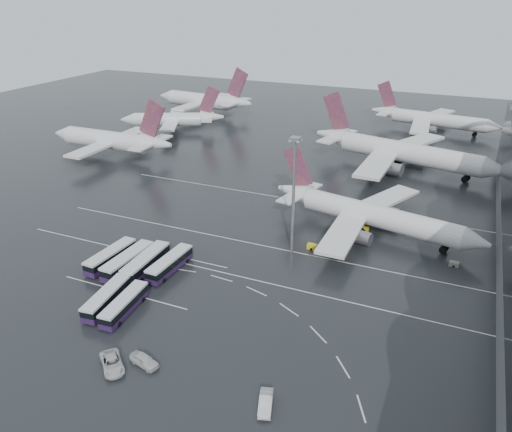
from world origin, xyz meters
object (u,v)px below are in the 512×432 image
at_px(jet_remote_far, 205,101).
at_px(bus_row_near_a, 111,257).
at_px(bus_row_near_d, 170,264).
at_px(bus_row_far_b, 107,298).
at_px(floodlight_mast, 294,183).
at_px(airliner_gate_c, 431,120).
at_px(airliner_gate_b, 400,152).
at_px(van_curve_c, 266,403).
at_px(gse_cart_belly_e, 365,228).
at_px(bus_row_near_b, 128,261).
at_px(van_curve_a, 112,363).
at_px(gse_cart_belly_d, 454,264).
at_px(bus_row_far_c, 124,305).
at_px(van_curve_b, 144,360).
at_px(gse_cart_belly_c, 312,247).
at_px(jet_remote_west, 113,141).
at_px(jet_remote_mid, 174,119).
at_px(gse_cart_belly_b, 430,234).
at_px(airliner_main, 369,215).
at_px(bus_row_near_c, 146,262).

relative_size(jet_remote_far, bus_row_near_a, 3.76).
relative_size(bus_row_near_d, bus_row_far_b, 1.02).
bearing_deg(bus_row_near_a, floodlight_mast, -55.81).
bearing_deg(airliner_gate_c, airliner_gate_b, -86.31).
bearing_deg(van_curve_c, gse_cart_belly_e, 71.98).
relative_size(bus_row_near_b, gse_cart_belly_e, 7.43).
distance_m(airliner_gate_b, van_curve_a, 114.34).
bearing_deg(van_curve_c, jet_remote_far, 103.94).
xyz_separation_m(van_curve_c, gse_cart_belly_d, (21.13, 51.10, -0.32)).
height_order(bus_row_far_c, van_curve_c, bus_row_far_c).
distance_m(van_curve_b, van_curve_c, 20.33).
bearing_deg(gse_cart_belly_e, airliner_gate_c, 87.68).
bearing_deg(van_curve_c, gse_cart_belly_c, 82.46).
bearing_deg(jet_remote_west, van_curve_c, 137.12).
bearing_deg(bus_row_near_b, bus_row_far_b, -158.29).
distance_m(jet_remote_west, gse_cart_belly_c, 90.83).
bearing_deg(bus_row_near_a, gse_cart_belly_e, -47.77).
xyz_separation_m(jet_remote_mid, van_curve_b, (69.36, -119.55, -3.77)).
bearing_deg(gse_cart_belly_d, bus_row_near_a, -157.09).
distance_m(airliner_gate_c, bus_row_far_c, 155.27).
relative_size(bus_row_near_a, bus_row_far_b, 1.04).
relative_size(bus_row_far_b, bus_row_far_c, 1.04).
bearing_deg(van_curve_a, bus_row_near_b, 73.66).
relative_size(bus_row_near_a, gse_cart_belly_e, 7.11).
bearing_deg(airliner_gate_c, gse_cart_belly_b, -75.46).
bearing_deg(jet_remote_west, bus_row_near_b, 129.74).
bearing_deg(jet_remote_west, gse_cart_belly_c, 155.59).
xyz_separation_m(bus_row_near_a, bus_row_far_b, (9.04, -12.47, -0.08)).
height_order(airliner_main, gse_cart_belly_d, airliner_main).
distance_m(jet_remote_west, van_curve_b, 109.12).
height_order(bus_row_near_c, gse_cart_belly_c, bus_row_near_c).
distance_m(jet_remote_west, jet_remote_far, 68.85).
relative_size(airliner_gate_b, jet_remote_far, 1.24).
xyz_separation_m(van_curve_b, gse_cart_belly_b, (35.40, 63.26, -0.28)).
relative_size(jet_remote_west, gse_cart_belly_b, 21.76).
xyz_separation_m(jet_remote_west, bus_row_near_a, (46.33, -60.11, -3.64)).
xyz_separation_m(jet_remote_west, gse_cart_belly_d, (112.19, -32.27, -4.89)).
bearing_deg(jet_remote_west, floodlight_mast, 152.74).
xyz_separation_m(jet_remote_mid, gse_cart_belly_c, (81.48, -73.48, -4.05)).
bearing_deg(bus_row_near_d, bus_row_near_c, 111.62).
height_order(jet_remote_far, bus_row_near_d, jet_remote_far).
bearing_deg(jet_remote_west, bus_row_near_d, 135.35).
xyz_separation_m(airliner_gate_b, bus_row_far_b, (-35.99, -98.66, -3.73)).
bearing_deg(airliner_main, van_curve_a, -100.24).
height_order(airliner_gate_b, van_curve_b, airliner_gate_b).
distance_m(bus_row_far_b, gse_cart_belly_d, 69.68).
height_order(bus_row_near_b, bus_row_near_d, bus_row_near_b).
height_order(jet_remote_west, bus_row_near_d, jet_remote_west).
bearing_deg(bus_row_near_d, bus_row_far_c, -176.89).
relative_size(jet_remote_west, bus_row_far_c, 3.88).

